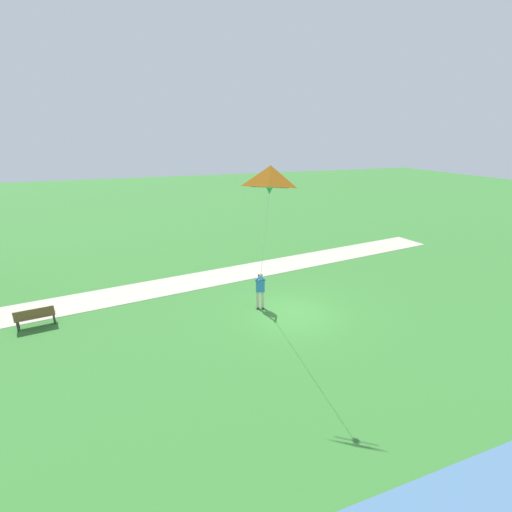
% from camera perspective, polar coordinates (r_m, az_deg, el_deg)
% --- Properties ---
extents(ground_plane, '(120.00, 120.00, 0.00)m').
position_cam_1_polar(ground_plane, '(16.90, 5.76, -8.95)').
color(ground_plane, '#33702D').
extents(walkway_path, '(6.40, 32.05, 0.02)m').
position_cam_1_polar(walkway_path, '(21.03, -5.92, -3.25)').
color(walkway_path, '#ADA393').
rests_on(walkway_path, ground).
extents(person_kite_flyer, '(0.63, 0.50, 1.83)m').
position_cam_1_polar(person_kite_flyer, '(16.82, 0.67, -5.03)').
color(person_kite_flyer, '#232328').
rests_on(person_kite_flyer, ground).
extents(flying_kite, '(4.40, 1.83, 5.15)m').
position_cam_1_polar(flying_kite, '(11.07, 2.25, 11.71)').
color(flying_kite, orange).
extents(park_bench_near_walkway, '(0.62, 1.54, 0.88)m').
position_cam_1_polar(park_bench_near_walkway, '(18.12, -31.35, -8.00)').
color(park_bench_near_walkway, brown).
rests_on(park_bench_near_walkway, ground).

